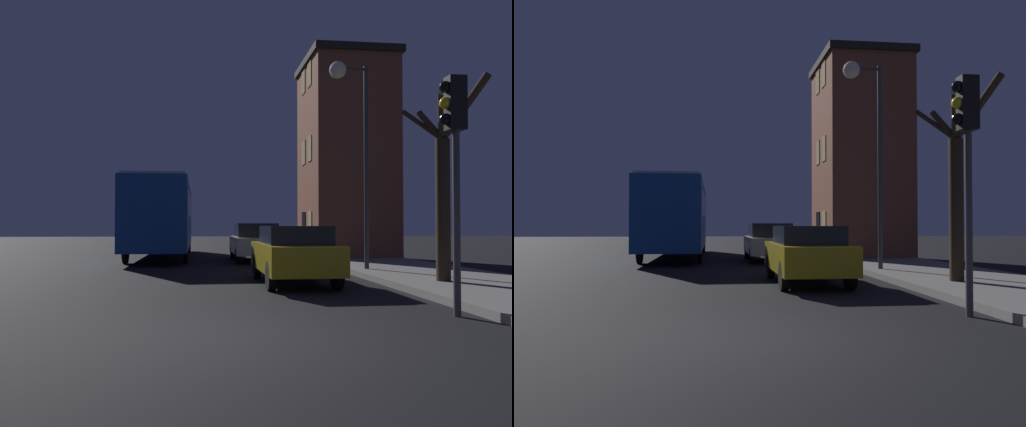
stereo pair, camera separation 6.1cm
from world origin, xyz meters
The scene contains 8 objects.
ground_plane centered at (0.00, 0.00, 0.00)m, with size 120.00×120.00×0.00m, color black.
brick_building centered at (5.97, 15.05, 4.60)m, with size 3.81×4.50×8.84m.
streetlamp centered at (4.06, 8.23, 5.00)m, with size 1.23×0.53×6.44m.
traffic_light centered at (3.58, 1.09, 2.88)m, with size 0.43×0.24×4.00m.
bare_tree centered at (5.26, 4.68, 2.45)m, with size 1.40×1.98×4.80m.
bus centered at (-2.30, 17.07, 2.08)m, with size 2.54×11.64×3.48m.
car_near_lane centered at (1.79, 5.93, 0.80)m, with size 1.74×4.19×1.49m.
car_mid_lane centered at (1.74, 14.24, 0.83)m, with size 1.85×4.58×1.58m.
Camera 1 is at (-0.66, -6.74, 1.51)m, focal length 35.00 mm.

